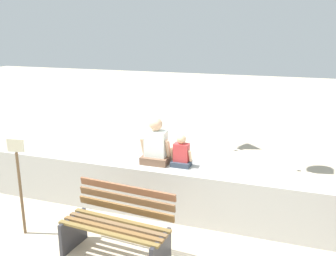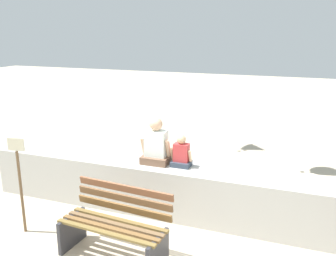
{
  "view_description": "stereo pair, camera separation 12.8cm",
  "coord_description": "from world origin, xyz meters",
  "px_view_note": "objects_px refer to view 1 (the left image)",
  "views": [
    {
      "loc": [
        1.73,
        -3.7,
        2.84
      ],
      "look_at": [
        -0.01,
        1.35,
        1.4
      ],
      "focal_mm": 39.39,
      "sensor_mm": 36.0,
      "label": 1
    },
    {
      "loc": [
        1.85,
        -3.66,
        2.84
      ],
      "look_at": [
        -0.01,
        1.35,
        1.4
      ],
      "focal_mm": 39.39,
      "sensor_mm": 36.0,
      "label": 2
    }
  ],
  "objects_px": {
    "person_adult": "(156,146)",
    "person_child": "(181,154)",
    "sign_post": "(19,179)",
    "park_bench": "(117,227)"
  },
  "relations": [
    {
      "from": "person_adult",
      "to": "person_child",
      "type": "height_order",
      "value": "person_adult"
    },
    {
      "from": "person_child",
      "to": "sign_post",
      "type": "height_order",
      "value": "sign_post"
    },
    {
      "from": "person_adult",
      "to": "sign_post",
      "type": "bearing_deg",
      "value": -139.4
    },
    {
      "from": "park_bench",
      "to": "person_adult",
      "type": "distance_m",
      "value": 1.51
    },
    {
      "from": "person_adult",
      "to": "sign_post",
      "type": "distance_m",
      "value": 2.02
    },
    {
      "from": "person_adult",
      "to": "person_child",
      "type": "bearing_deg",
      "value": 0.04
    },
    {
      "from": "person_child",
      "to": "sign_post",
      "type": "xyz_separation_m",
      "value": [
        -1.94,
        -1.31,
        -0.16
      ]
    },
    {
      "from": "park_bench",
      "to": "person_child",
      "type": "distance_m",
      "value": 1.53
    },
    {
      "from": "park_bench",
      "to": "sign_post",
      "type": "bearing_deg",
      "value": 178.34
    },
    {
      "from": "person_child",
      "to": "sign_post",
      "type": "bearing_deg",
      "value": -146.01
    }
  ]
}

